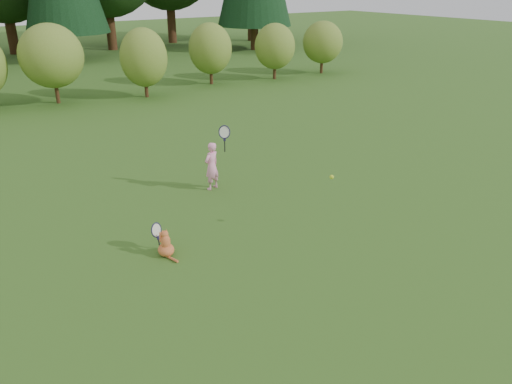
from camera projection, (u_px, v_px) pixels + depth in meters
ground at (272, 246)px, 8.72m from camera, size 100.00×100.00×0.00m
shrub_row at (63, 66)px, 18.07m from camera, size 28.00×3.00×2.80m
child at (212, 165)px, 10.88m from camera, size 0.62×0.42×1.61m
cat at (165, 242)px, 8.37m from camera, size 0.39×0.64×0.64m
tennis_ball at (332, 177)px, 8.81m from camera, size 0.08×0.08×0.08m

